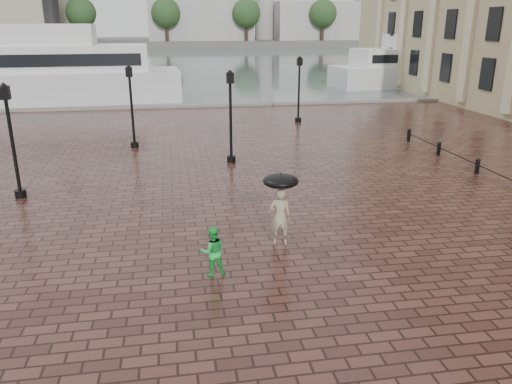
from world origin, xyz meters
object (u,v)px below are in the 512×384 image
Objects in this scene: adult_pedestrian at (280,217)px; child_pedestrian at (213,251)px; street_lamps at (139,107)px; ferry_near at (18,71)px; ferry_far at (434,65)px.

child_pedestrian is at bearing 48.35° from adult_pedestrian.
adult_pedestrian is 1.30× the size of child_pedestrian.
street_lamps is 14.66m from adult_pedestrian.
child_pedestrian is 37.54m from ferry_near.
child_pedestrian is (-2.25, -1.69, -0.21)m from adult_pedestrian.
ferry_far is (26.18, 39.22, 1.37)m from adult_pedestrian.
adult_pedestrian is 36.89m from ferry_near.
ferry_near reaches higher than ferry_far.
child_pedestrian is 0.06× the size of ferry_far.
ferry_far is at bearing 39.34° from street_lamps.
ferry_far is at bearing 5.40° from ferry_near.
ferry_near is at bearing -175.95° from ferry_far.
ferry_near is at bearing -52.64° from adult_pedestrian.
ferry_far reaches higher than child_pedestrian.
ferry_near is (-11.20, 19.40, 0.40)m from street_lamps.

